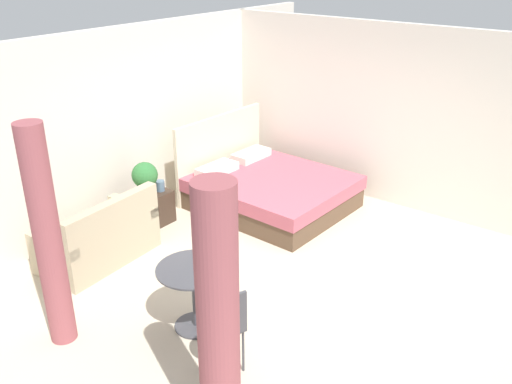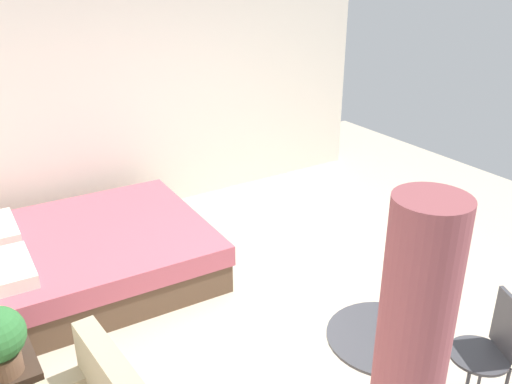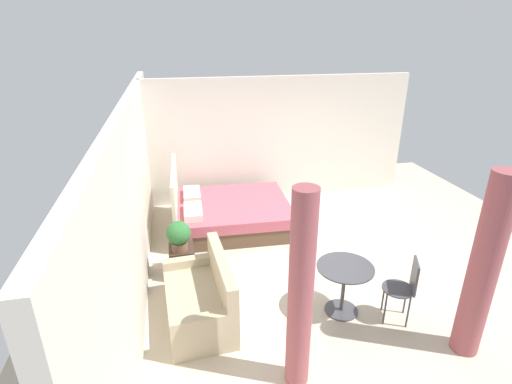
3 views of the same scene
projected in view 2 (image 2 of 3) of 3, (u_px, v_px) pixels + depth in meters
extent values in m
cube|color=beige|center=(281.00, 304.00, 5.07)|extent=(8.32, 8.82, 0.02)
cube|color=silver|center=(155.00, 99.00, 6.57)|extent=(0.12, 5.82, 2.68)
cube|color=brown|center=(95.00, 264.00, 5.42)|extent=(1.91, 2.15, 0.29)
cube|color=#B25160|center=(92.00, 242.00, 5.32)|extent=(1.95, 2.20, 0.20)
cube|color=silver|center=(12.00, 268.00, 4.58)|extent=(0.67, 0.34, 0.12)
cylinder|color=brown|center=(3.00, 363.00, 3.54)|extent=(0.24, 0.24, 0.15)
cylinder|color=slate|center=(5.00, 341.00, 3.73)|extent=(0.13, 0.13, 0.15)
cylinder|color=#3F3F44|center=(380.00, 380.00, 3.69)|extent=(0.05, 0.05, 0.69)
cylinder|color=#3F3F44|center=(385.00, 337.00, 3.54)|extent=(0.75, 0.75, 0.02)
cylinder|color=#3F3F44|center=(445.00, 371.00, 3.93)|extent=(0.02, 0.02, 0.46)
cylinder|color=#3F3F44|center=(482.00, 367.00, 3.97)|extent=(0.02, 0.02, 0.46)
cylinder|color=#3F3F44|center=(479.00, 355.00, 3.72)|extent=(0.54, 0.54, 0.02)
cube|color=#3F3F44|center=(509.00, 326.00, 3.66)|extent=(0.31, 0.16, 0.42)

